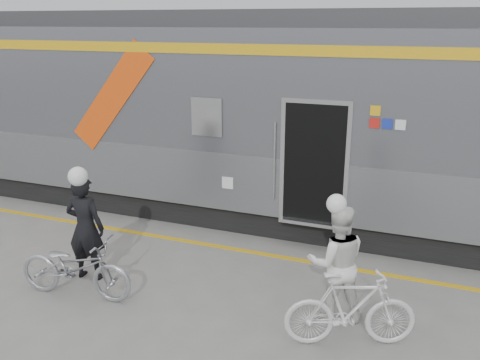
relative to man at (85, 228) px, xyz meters
The scene contains 9 objects.
ground 1.98m from the man, 11.71° to the right, with size 90.00×90.00×0.00m, color slate.
train 4.10m from the man, 77.78° to the left, with size 24.00×3.17×4.10m.
safety_strip 2.64m from the man, 45.48° to the left, with size 24.00×0.12×0.01m, color gold.
man is the anchor object (origin of this frame).
bicycle_left 0.70m from the man, 70.02° to the right, with size 0.62×1.78×0.93m, color #A3A5AA.
woman 3.86m from the man, ahead, with size 0.80×0.62×1.64m, color white.
bicycle_right 4.17m from the man, ahead, with size 0.47×1.65×0.99m, color silver.
helmet_man 0.99m from the man, ahead, with size 0.29×0.29×0.29m, color white.
helmet_woman 3.97m from the man, ahead, with size 0.26×0.26×0.26m, color white.
Camera 1 is at (3.12, -5.54, 3.91)m, focal length 38.00 mm.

